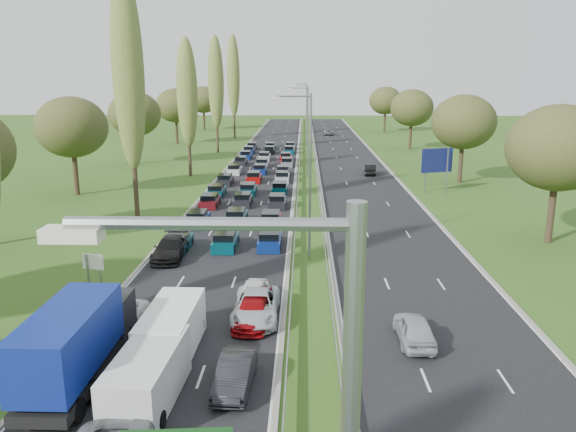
{
  "coord_description": "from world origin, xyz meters",
  "views": [
    {
      "loc": [
        4.06,
        3.48,
        12.98
      ],
      "look_at": [
        2.71,
        50.23,
        1.5
      ],
      "focal_mm": 35.0,
      "sensor_mm": 36.0,
      "label": 1
    }
  ],
  "objects_px": {
    "near_car_3": "(170,248)",
    "near_car_2": "(115,322)",
    "direction_sign": "(437,162)",
    "blue_lorry": "(79,341)",
    "white_van_rear": "(173,328)",
    "white_van_front": "(149,374)",
    "info_sign": "(93,265)"
  },
  "relations": [
    {
      "from": "direction_sign",
      "to": "white_van_front",
      "type": "bearing_deg",
      "value": -116.14
    },
    {
      "from": "near_car_2",
      "to": "blue_lorry",
      "type": "relative_size",
      "value": 0.6
    },
    {
      "from": "near_car_3",
      "to": "direction_sign",
      "type": "bearing_deg",
      "value": 44.13
    },
    {
      "from": "near_car_2",
      "to": "blue_lorry",
      "type": "height_order",
      "value": "blue_lorry"
    },
    {
      "from": "white_van_rear",
      "to": "white_van_front",
      "type": "bearing_deg",
      "value": -88.54
    },
    {
      "from": "near_car_3",
      "to": "white_van_front",
      "type": "relative_size",
      "value": 0.93
    },
    {
      "from": "direction_sign",
      "to": "blue_lorry",
      "type": "bearing_deg",
      "value": -120.42
    },
    {
      "from": "blue_lorry",
      "to": "info_sign",
      "type": "distance_m",
      "value": 12.25
    },
    {
      "from": "near_car_2",
      "to": "near_car_3",
      "type": "xyz_separation_m",
      "value": [
        -0.13,
        12.87,
        0.03
      ]
    },
    {
      "from": "white_van_rear",
      "to": "info_sign",
      "type": "height_order",
      "value": "white_van_rear"
    },
    {
      "from": "near_car_2",
      "to": "blue_lorry",
      "type": "xyz_separation_m",
      "value": [
        -0.0,
        -4.49,
        1.18
      ]
    },
    {
      "from": "blue_lorry",
      "to": "white_van_front",
      "type": "bearing_deg",
      "value": -21.96
    },
    {
      "from": "near_car_2",
      "to": "blue_lorry",
      "type": "bearing_deg",
      "value": -87.85
    },
    {
      "from": "blue_lorry",
      "to": "white_van_rear",
      "type": "xyz_separation_m",
      "value": [
        3.41,
        2.97,
        -0.75
      ]
    },
    {
      "from": "white_van_front",
      "to": "direction_sign",
      "type": "xyz_separation_m",
      "value": [
        21.65,
        44.12,
        2.41
      ]
    },
    {
      "from": "near_car_3",
      "to": "info_sign",
      "type": "relative_size",
      "value": 2.5
    },
    {
      "from": "near_car_2",
      "to": "direction_sign",
      "type": "relative_size",
      "value": 1.01
    },
    {
      "from": "near_car_3",
      "to": "near_car_2",
      "type": "bearing_deg",
      "value": -90.48
    },
    {
      "from": "near_car_2",
      "to": "white_van_rear",
      "type": "height_order",
      "value": "white_van_rear"
    },
    {
      "from": "near_car_2",
      "to": "blue_lorry",
      "type": "distance_m",
      "value": 4.65
    },
    {
      "from": "white_van_rear",
      "to": "blue_lorry",
      "type": "bearing_deg",
      "value": -137.78
    },
    {
      "from": "near_car_2",
      "to": "info_sign",
      "type": "xyz_separation_m",
      "value": [
        -3.72,
        7.17,
        0.62
      ]
    },
    {
      "from": "info_sign",
      "to": "direction_sign",
      "type": "xyz_separation_m",
      "value": [
        28.8,
        31.06,
        2.2
      ]
    },
    {
      "from": "white_van_rear",
      "to": "direction_sign",
      "type": "relative_size",
      "value": 1.1
    },
    {
      "from": "near_car_2",
      "to": "near_car_3",
      "type": "height_order",
      "value": "near_car_3"
    },
    {
      "from": "white_van_rear",
      "to": "info_sign",
      "type": "distance_m",
      "value": 11.24
    },
    {
      "from": "white_van_front",
      "to": "near_car_3",
      "type": "bearing_deg",
      "value": 103.65
    },
    {
      "from": "blue_lorry",
      "to": "info_sign",
      "type": "relative_size",
      "value": 4.17
    },
    {
      "from": "near_car_2",
      "to": "white_van_front",
      "type": "bearing_deg",
      "value": -57.61
    },
    {
      "from": "blue_lorry",
      "to": "white_van_rear",
      "type": "distance_m",
      "value": 4.58
    },
    {
      "from": "near_car_3",
      "to": "white_van_rear",
      "type": "xyz_separation_m",
      "value": [
        3.53,
        -14.4,
        0.39
      ]
    },
    {
      "from": "near_car_2",
      "to": "info_sign",
      "type": "bearing_deg",
      "value": 119.65
    }
  ]
}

